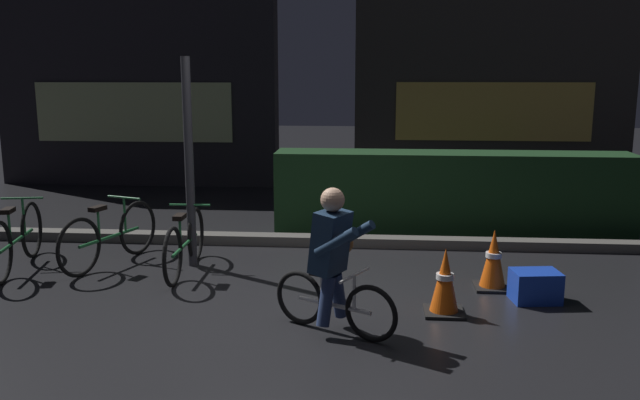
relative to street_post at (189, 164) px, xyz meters
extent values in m
plane|color=black|center=(1.30, -1.20, -1.16)|extent=(40.00, 40.00, 0.00)
cube|color=#56544F|center=(1.30, 1.00, -1.10)|extent=(12.00, 0.24, 0.12)
cube|color=#19381C|center=(3.10, 1.90, -0.62)|extent=(4.80, 0.70, 1.09)
cube|color=#262328|center=(-2.47, 5.30, 1.15)|extent=(5.34, 0.50, 4.63)
cube|color=#BFCC8C|center=(-2.47, 5.03, 0.24)|extent=(3.74, 0.04, 1.10)
cube|color=#383330|center=(4.28, 6.00, 1.05)|extent=(5.24, 0.50, 4.43)
cube|color=#E5B751|center=(4.28, 5.73, 0.24)|extent=(3.67, 0.04, 1.10)
cylinder|color=#2D2D33|center=(0.00, 0.00, 0.00)|extent=(0.10, 0.10, 2.33)
torus|color=black|center=(-1.97, 0.17, -0.83)|extent=(0.16, 0.67, 0.67)
torus|color=black|center=(-1.80, -0.81, -0.83)|extent=(0.16, 0.67, 0.67)
cylinder|color=#236B38|center=(-1.89, -0.32, -0.83)|extent=(0.21, 0.99, 0.04)
cylinder|color=#236B38|center=(-1.85, -0.49, -0.64)|extent=(0.03, 0.03, 0.38)
cube|color=black|center=(-1.85, -0.49, -0.45)|extent=(0.13, 0.21, 0.05)
cylinder|color=#236B38|center=(-1.93, -0.05, -0.62)|extent=(0.03, 0.03, 0.42)
cylinder|color=#236B38|center=(-1.93, -0.05, -0.41)|extent=(0.46, 0.10, 0.02)
torus|color=black|center=(-0.78, 0.41, -0.84)|extent=(0.25, 0.63, 0.65)
torus|color=black|center=(-1.09, -0.51, -0.84)|extent=(0.25, 0.63, 0.65)
cylinder|color=#236B38|center=(-0.93, -0.05, -0.84)|extent=(0.35, 0.93, 0.04)
cylinder|color=#236B38|center=(-0.99, -0.21, -0.66)|extent=(0.03, 0.03, 0.36)
cube|color=black|center=(-0.99, -0.21, -0.48)|extent=(0.16, 0.22, 0.05)
cylinder|color=#236B38|center=(-0.85, 0.20, -0.64)|extent=(0.03, 0.03, 0.41)
cylinder|color=#236B38|center=(-0.85, 0.20, -0.43)|extent=(0.44, 0.17, 0.02)
torus|color=black|center=(-0.01, 0.19, -0.85)|extent=(0.05, 0.63, 0.63)
torus|color=black|center=(0.00, -0.74, -0.85)|extent=(0.05, 0.63, 0.63)
cylinder|color=#236B38|center=(0.00, -0.27, -0.85)|extent=(0.05, 0.93, 0.04)
cylinder|color=#236B38|center=(0.00, -0.44, -0.68)|extent=(0.03, 0.03, 0.35)
cube|color=black|center=(0.00, -0.44, -0.50)|extent=(0.10, 0.20, 0.05)
cylinder|color=#236B38|center=(-0.01, -0.02, -0.66)|extent=(0.03, 0.03, 0.39)
cylinder|color=#236B38|center=(-0.01, -0.02, -0.46)|extent=(0.46, 0.03, 0.02)
cube|color=black|center=(2.69, -1.30, -1.15)|extent=(0.36, 0.36, 0.03)
cone|color=#EA560F|center=(2.69, -1.30, -0.84)|extent=(0.26, 0.26, 0.59)
cylinder|color=white|center=(2.69, -1.30, -0.81)|extent=(0.16, 0.16, 0.05)
cube|color=black|center=(3.26, -0.55, -1.15)|extent=(0.36, 0.36, 0.03)
cone|color=#EA560F|center=(3.26, -0.55, -0.84)|extent=(0.26, 0.26, 0.59)
cylinder|color=white|center=(3.26, -0.55, -0.81)|extent=(0.16, 0.16, 0.05)
cube|color=#193DB7|center=(3.60, -0.90, -1.01)|extent=(0.48, 0.37, 0.30)
torus|color=black|center=(2.03, -1.99, -0.92)|extent=(0.45, 0.27, 0.48)
torus|color=black|center=(1.41, -1.66, -0.92)|extent=(0.45, 0.27, 0.48)
cylinder|color=silver|center=(1.72, -1.83, -0.92)|extent=(0.64, 0.36, 0.04)
cylinder|color=silver|center=(1.61, -1.77, -0.79)|extent=(0.03, 0.03, 0.26)
cube|color=black|center=(1.61, -1.77, -0.66)|extent=(0.22, 0.18, 0.05)
cylinder|color=silver|center=(1.89, -1.92, -0.77)|extent=(0.03, 0.03, 0.30)
cylinder|color=silver|center=(1.89, -1.92, -0.63)|extent=(0.24, 0.42, 0.02)
cylinder|color=navy|center=(1.75, -1.73, -0.86)|extent=(0.20, 0.24, 0.42)
cylinder|color=navy|center=(1.66, -1.91, -0.86)|extent=(0.20, 0.24, 0.42)
cube|color=#192D47|center=(1.69, -1.81, -0.38)|extent=(0.38, 0.41, 0.54)
sphere|color=tan|center=(1.70, -1.82, -0.02)|extent=(0.20, 0.20, 0.20)
cylinder|color=#192D47|center=(1.88, -1.75, -0.33)|extent=(0.39, 0.26, 0.29)
cylinder|color=#192D47|center=(1.74, -2.00, -0.33)|extent=(0.39, 0.26, 0.29)
ellipsoid|color=brown|center=(1.73, -1.60, -0.43)|extent=(0.36, 0.29, 0.24)
camera|label=1|loc=(2.03, -7.11, 1.03)|focal=37.18mm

